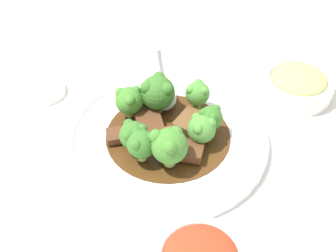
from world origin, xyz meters
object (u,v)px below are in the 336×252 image
(serving_spoon, at_px, (162,92))
(sauce_dish, at_px, (44,90))
(broccoli_floret_0, at_px, (141,144))
(broccoli_floret_3, at_px, (133,135))
(main_plate, at_px, (168,137))
(broccoli_floret_7, at_px, (210,117))
(beef_strip_4, at_px, (185,150))
(broccoli_floret_6, at_px, (201,129))
(broccoli_floret_5, at_px, (198,93))
(beef_strip_3, at_px, (166,143))
(beef_strip_0, at_px, (149,122))
(side_bowl_appetizer, at_px, (298,84))
(beef_strip_1, at_px, (190,122))
(beef_strip_2, at_px, (122,135))
(broccoli_floret_2, at_px, (157,92))
(broccoli_floret_4, at_px, (167,145))
(broccoli_floret_1, at_px, (129,100))

(serving_spoon, height_order, sauce_dish, serving_spoon)
(broccoli_floret_0, distance_m, broccoli_floret_3, 0.02)
(broccoli_floret_3, bearing_deg, main_plate, 31.18)
(broccoli_floret_7, relative_size, serving_spoon, 0.23)
(beef_strip_4, height_order, broccoli_floret_6, broccoli_floret_6)
(main_plate, xyz_separation_m, broccoli_floret_5, (0.05, 0.06, 0.04))
(broccoli_floret_6, bearing_deg, broccoli_floret_5, 89.63)
(beef_strip_3, height_order, sauce_dish, beef_strip_3)
(main_plate, relative_size, beef_strip_4, 5.17)
(beef_strip_0, bearing_deg, side_bowl_appetizer, 19.63)
(beef_strip_1, height_order, beef_strip_3, same)
(beef_strip_2, bearing_deg, broccoli_floret_2, 47.64)
(main_plate, distance_m, beef_strip_2, 0.07)
(broccoli_floret_5, height_order, side_bowl_appetizer, broccoli_floret_5)
(sauce_dish, bearing_deg, broccoli_floret_4, -42.18)
(beef_strip_1, xyz_separation_m, broccoli_floret_0, (-0.07, -0.06, 0.02))
(broccoli_floret_2, bearing_deg, beef_strip_3, -83.27)
(beef_strip_3, height_order, broccoli_floret_7, broccoli_floret_7)
(serving_spoon, bearing_deg, beef_strip_3, -88.72)
(sauce_dish, bearing_deg, broccoli_floret_7, -24.54)
(beef_strip_0, relative_size, beef_strip_1, 1.26)
(broccoli_floret_2, bearing_deg, beef_strip_0, -111.67)
(beef_strip_1, xyz_separation_m, beef_strip_3, (-0.04, -0.04, -0.00))
(main_plate, height_order, broccoli_floret_6, broccoli_floret_6)
(broccoli_floret_5, xyz_separation_m, broccoli_floret_7, (0.01, -0.06, 0.00))
(broccoli_floret_7, distance_m, sauce_dish, 0.30)
(broccoli_floret_4, bearing_deg, sauce_dish, 137.82)
(broccoli_floret_5, bearing_deg, broccoli_floret_0, -129.09)
(main_plate, xyz_separation_m, beef_strip_0, (-0.03, 0.02, 0.02))
(beef_strip_1, xyz_separation_m, sauce_dish, (-0.24, 0.11, -0.02))
(beef_strip_2, distance_m, broccoli_floret_6, 0.12)
(beef_strip_4, xyz_separation_m, broccoli_floret_5, (0.02, 0.10, 0.02))
(broccoli_floret_6, height_order, serving_spoon, broccoli_floret_6)
(beef_strip_4, bearing_deg, beef_strip_1, 79.14)
(broccoli_floret_5, bearing_deg, beef_strip_2, -151.72)
(broccoli_floret_1, bearing_deg, side_bowl_appetizer, 12.97)
(main_plate, xyz_separation_m, broccoli_floret_7, (0.06, 0.00, 0.04))
(broccoli_floret_7, bearing_deg, broccoli_floret_0, -153.17)
(broccoli_floret_0, bearing_deg, broccoli_floret_2, 76.75)
(broccoli_floret_2, height_order, side_bowl_appetizer, broccoli_floret_2)
(main_plate, height_order, beef_strip_4, beef_strip_4)
(beef_strip_3, relative_size, broccoli_floret_5, 1.30)
(broccoli_floret_6, bearing_deg, broccoli_floret_0, -161.03)
(broccoli_floret_6, bearing_deg, main_plate, 156.70)
(broccoli_floret_0, height_order, broccoli_floret_3, broccoli_floret_0)
(beef_strip_2, xyz_separation_m, broccoli_floret_5, (0.12, 0.06, 0.02))
(broccoli_floret_2, height_order, broccoli_floret_3, broccoli_floret_2)
(beef_strip_1, height_order, side_bowl_appetizer, side_bowl_appetizer)
(main_plate, bearing_deg, beef_strip_3, -99.20)
(beef_strip_2, xyz_separation_m, broccoli_floret_2, (0.05, 0.06, 0.03))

